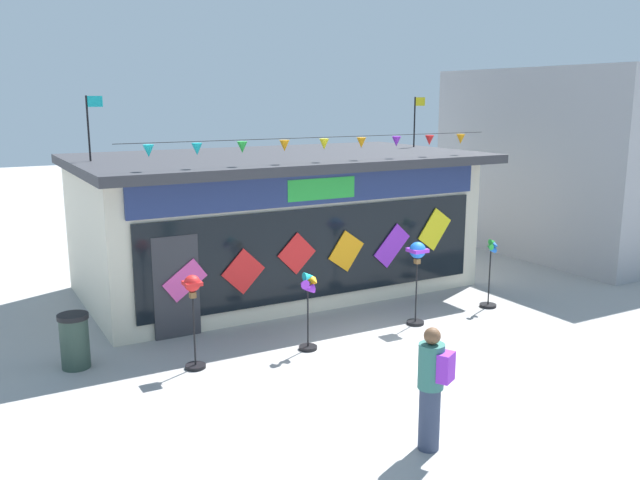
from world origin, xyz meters
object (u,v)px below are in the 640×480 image
at_px(wind_spinner_far_left, 193,302).
at_px(person_near_camera, 432,386).
at_px(wind_spinner_center_left, 417,262).
at_px(wind_spinner_left, 309,299).
at_px(wind_spinner_center_right, 490,272).
at_px(trash_bin, 75,341).
at_px(kite_shop_building, 274,220).

xyz_separation_m(wind_spinner_far_left, person_near_camera, (1.81, -4.11, -0.29)).
bearing_deg(wind_spinner_center_left, wind_spinner_left, -175.68).
bearing_deg(wind_spinner_left, wind_spinner_far_left, 174.65).
height_order(wind_spinner_far_left, wind_spinner_center_left, wind_spinner_center_left).
bearing_deg(person_near_camera, wind_spinner_center_right, -167.99).
distance_m(wind_spinner_center_right, person_near_camera, 6.55).
height_order(wind_spinner_center_left, trash_bin, wind_spinner_center_left).
relative_size(wind_spinner_center_right, person_near_camera, 0.92).
bearing_deg(wind_spinner_center_right, person_near_camera, -139.64).
distance_m(wind_spinner_center_left, wind_spinner_center_right, 2.18).
relative_size(wind_spinner_far_left, wind_spinner_center_right, 1.07).
bearing_deg(wind_spinner_center_left, wind_spinner_center_right, 3.48).
distance_m(wind_spinner_left, trash_bin, 4.09).
relative_size(wind_spinner_far_left, trash_bin, 1.72).
bearing_deg(wind_spinner_left, wind_spinner_center_right, 3.94).
bearing_deg(wind_spinner_far_left, wind_spinner_left, -5.35).
xyz_separation_m(wind_spinner_far_left, wind_spinner_left, (2.10, -0.20, -0.21)).
xyz_separation_m(kite_shop_building, person_near_camera, (-1.57, -8.04, -0.76)).
distance_m(wind_spinner_left, wind_spinner_center_left, 2.61).
xyz_separation_m(wind_spinner_center_left, person_near_camera, (-2.88, -4.11, -0.43)).
height_order(wind_spinner_far_left, trash_bin, wind_spinner_far_left).
bearing_deg(wind_spinner_left, wind_spinner_center_left, 4.32).
relative_size(wind_spinner_left, wind_spinner_center_left, 0.86).
bearing_deg(person_near_camera, kite_shop_building, -129.41).
xyz_separation_m(wind_spinner_center_left, trash_bin, (-6.46, 1.03, -0.83)).
distance_m(kite_shop_building, wind_spinner_center_right, 5.18).
distance_m(wind_spinner_left, wind_spinner_center_right, 4.71).
relative_size(wind_spinner_center_left, person_near_camera, 1.02).
distance_m(wind_spinner_left, person_near_camera, 3.93).
bearing_deg(wind_spinner_center_left, person_near_camera, -124.97).
distance_m(wind_spinner_center_left, person_near_camera, 5.04).
height_order(wind_spinner_far_left, wind_spinner_left, wind_spinner_far_left).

